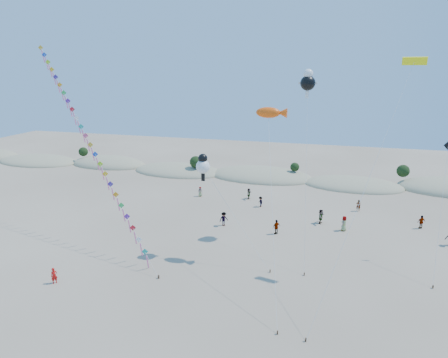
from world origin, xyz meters
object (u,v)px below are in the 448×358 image
Objects in this scene: kite_train at (86,137)px; flyer_foreground at (54,276)px; fish_kite at (272,113)px; parafoil_kite at (412,69)px.

kite_train is 14.77× the size of flyer_foreground.
fish_kite is 0.77× the size of parafoil_kite.
kite_train is at bearing 51.27° from flyer_foreground.
fish_kite is at bearing -22.29° from flyer_foreground.
parafoil_kite is (32.57, -0.29, 7.41)m from kite_train.
kite_train reaches higher than flyer_foreground.
fish_kite is at bearing 178.49° from parafoil_kite.
kite_train is at bearing -179.94° from fish_kite.
kite_train is 1.46× the size of fish_kite.
flyer_foreground is (2.96, -10.95, -10.80)m from kite_train.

